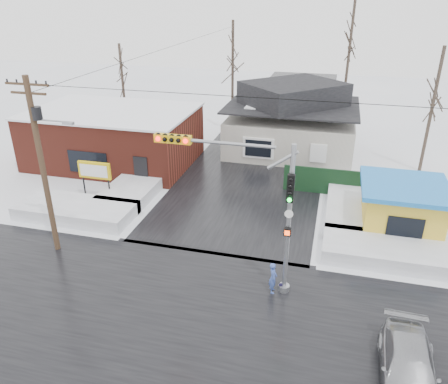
% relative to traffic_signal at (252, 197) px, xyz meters
% --- Properties ---
extents(ground, '(120.00, 120.00, 0.00)m').
position_rel_traffic_signal_xyz_m(ground, '(-2.43, -2.97, -4.54)').
color(ground, white).
rests_on(ground, ground).
extents(road_ns, '(10.00, 120.00, 0.02)m').
position_rel_traffic_signal_xyz_m(road_ns, '(-2.43, -2.97, -4.53)').
color(road_ns, black).
rests_on(road_ns, ground).
extents(road_ew, '(120.00, 10.00, 0.02)m').
position_rel_traffic_signal_xyz_m(road_ew, '(-2.43, -2.97, -4.53)').
color(road_ew, black).
rests_on(road_ew, ground).
extents(snowbank_nw, '(7.00, 3.00, 0.80)m').
position_rel_traffic_signal_xyz_m(snowbank_nw, '(-11.43, 4.03, -4.14)').
color(snowbank_nw, white).
rests_on(snowbank_nw, ground).
extents(snowbank_ne, '(7.00, 3.00, 0.80)m').
position_rel_traffic_signal_xyz_m(snowbank_ne, '(6.57, 4.03, -4.14)').
color(snowbank_ne, white).
rests_on(snowbank_ne, ground).
extents(snowbank_nside_w, '(3.00, 8.00, 0.80)m').
position_rel_traffic_signal_xyz_m(snowbank_nside_w, '(-9.43, 9.03, -4.14)').
color(snowbank_nside_w, white).
rests_on(snowbank_nside_w, ground).
extents(snowbank_nside_e, '(3.00, 8.00, 0.80)m').
position_rel_traffic_signal_xyz_m(snowbank_nside_e, '(4.57, 9.03, -4.14)').
color(snowbank_nside_e, white).
rests_on(snowbank_nside_e, ground).
extents(traffic_signal, '(6.05, 0.68, 7.00)m').
position_rel_traffic_signal_xyz_m(traffic_signal, '(0.00, 0.00, 0.00)').
color(traffic_signal, gray).
rests_on(traffic_signal, ground).
extents(utility_pole, '(3.15, 0.44, 9.00)m').
position_rel_traffic_signal_xyz_m(utility_pole, '(-10.36, 0.53, 0.57)').
color(utility_pole, '#382619').
rests_on(utility_pole, ground).
extents(brick_building, '(12.20, 8.20, 4.12)m').
position_rel_traffic_signal_xyz_m(brick_building, '(-13.43, 13.03, -2.46)').
color(brick_building, maroon).
rests_on(brick_building, ground).
extents(marquee_sign, '(2.20, 0.21, 2.55)m').
position_rel_traffic_signal_xyz_m(marquee_sign, '(-11.43, 6.53, -2.62)').
color(marquee_sign, black).
rests_on(marquee_sign, ground).
extents(house, '(10.40, 8.40, 5.76)m').
position_rel_traffic_signal_xyz_m(house, '(-0.43, 19.03, -1.92)').
color(house, beige).
rests_on(house, ground).
extents(kiosk, '(4.60, 4.60, 2.88)m').
position_rel_traffic_signal_xyz_m(kiosk, '(7.07, 7.03, -3.08)').
color(kiosk, gold).
rests_on(kiosk, ground).
extents(fence, '(8.00, 0.12, 1.80)m').
position_rel_traffic_signal_xyz_m(fence, '(4.07, 11.03, -3.64)').
color(fence, black).
rests_on(fence, ground).
extents(tree_far_left, '(3.00, 3.00, 10.00)m').
position_rel_traffic_signal_xyz_m(tree_far_left, '(-6.43, 23.03, 3.41)').
color(tree_far_left, '#332821').
rests_on(tree_far_left, ground).
extents(tree_far_mid, '(3.00, 3.00, 12.00)m').
position_rel_traffic_signal_xyz_m(tree_far_mid, '(3.57, 25.03, 5.00)').
color(tree_far_mid, '#332821').
rests_on(tree_far_mid, ground).
extents(tree_far_right, '(3.00, 3.00, 9.00)m').
position_rel_traffic_signal_xyz_m(tree_far_right, '(9.57, 17.03, 2.62)').
color(tree_far_right, '#332821').
rests_on(tree_far_right, ground).
extents(tree_far_west, '(3.00, 3.00, 8.00)m').
position_rel_traffic_signal_xyz_m(tree_far_west, '(-16.43, 21.03, 1.82)').
color(tree_far_west, '#332821').
rests_on(tree_far_west, ground).
extents(pedestrian, '(0.44, 0.59, 1.50)m').
position_rel_traffic_signal_xyz_m(pedestrian, '(1.07, -0.18, -3.79)').
color(pedestrian, '#3D56AB').
rests_on(pedestrian, ground).
extents(car, '(2.01, 4.65, 1.33)m').
position_rel_traffic_signal_xyz_m(car, '(6.33, -4.05, -3.87)').
color(car, '#9E9FA5').
rests_on(car, ground).
extents(shopping_bag, '(0.30, 0.19, 0.35)m').
position_rel_traffic_signal_xyz_m(shopping_bag, '(1.48, 0.01, -4.36)').
color(shopping_bag, black).
rests_on(shopping_bag, ground).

